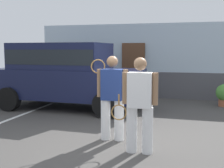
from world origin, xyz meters
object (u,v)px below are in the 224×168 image
at_px(tennis_player_man, 112,97).
at_px(potted_plant_by_porch, 224,94).
at_px(parked_suv, 66,72).
at_px(tennis_player_woman, 140,104).

xyz_separation_m(tennis_player_man, potted_plant_by_porch, (2.56, 4.46, -0.50)).
height_order(tennis_player_man, potted_plant_by_porch, tennis_player_man).
relative_size(parked_suv, tennis_player_man, 2.70).
relative_size(parked_suv, tennis_player_woman, 2.72).
xyz_separation_m(tennis_player_man, tennis_player_woman, (0.68, -0.60, -0.01)).
bearing_deg(tennis_player_man, parked_suv, -53.02).
bearing_deg(tennis_player_man, tennis_player_woman, 135.93).
bearing_deg(tennis_player_woman, tennis_player_man, -43.51).
bearing_deg(parked_suv, potted_plant_by_porch, 20.41).
height_order(tennis_player_woman, potted_plant_by_porch, tennis_player_woman).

